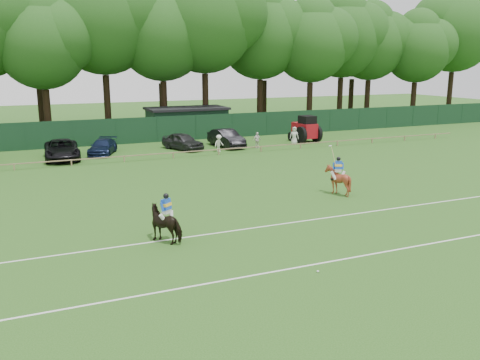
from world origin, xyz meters
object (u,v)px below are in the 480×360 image
horse_chestnut (338,180)px  spectator_right (294,136)px  hatch_grey (183,141)px  sedan_navy (103,147)px  estate_black (226,138)px  utility_shed (187,121)px  horse_dark (167,223)px  spectator_left (219,143)px  suv_black (62,150)px  spectator_mid (257,140)px  tractor (305,129)px  polo_ball (318,271)px

horse_chestnut → spectator_right: size_ratio=1.01×
horse_chestnut → hatch_grey: horse_chestnut is taller
sedan_navy → estate_black: (11.17, -0.55, 0.17)m
sedan_navy → utility_shed: 12.77m
horse_dark → spectator_left: size_ratio=1.27×
utility_shed → suv_black: bearing=-146.3°
horse_dark → spectator_left: horse_dark is taller
estate_black → hatch_grey: bearing=173.0°
spectator_left → horse_chestnut: bearing=-107.4°
spectator_left → spectator_mid: bearing=-15.9°
sedan_navy → tractor: tractor is taller
suv_black → polo_ball: 28.63m
spectator_mid → spectator_left: bearing=177.7°
spectator_left → tractor: 10.06m
estate_black → spectator_mid: (2.31, -1.78, -0.07)m
spectator_left → tractor: bearing=-10.6°
spectator_right → utility_shed: size_ratio=0.20×
horse_dark → utility_shed: 32.90m
suv_black → estate_black: size_ratio=1.16×
polo_ball → spectator_left: bearing=76.9°
polo_ball → spectator_mid: bearing=69.4°
sedan_navy → spectator_left: bearing=6.7°
spectator_left → estate_black: bearing=32.6°
sedan_navy → utility_shed: utility_shed is taller
hatch_grey → polo_ball: hatch_grey is taller
hatch_grey → tractor: tractor is taller
horse_chestnut → spectator_mid: size_ratio=1.17×
spectator_mid → sedan_navy: bearing=162.4°
horse_chestnut → sedan_navy: (-10.77, 19.32, -0.22)m
horse_dark → spectator_right: bearing=-167.7°
horse_dark → spectator_mid: bearing=-161.2°
suv_black → spectator_left: size_ratio=3.85×
suv_black → utility_shed: size_ratio=0.68×
utility_shed → spectator_right: bearing=-51.7°
estate_black → spectator_right: (6.49, -1.26, 0.04)m
sedan_navy → spectator_right: bearing=16.5°
horse_chestnut → suv_black: size_ratio=0.30×
sedan_navy → spectator_right: spectator_right is taller
spectator_mid → polo_ball: (-9.97, -26.53, -0.69)m
spectator_mid → utility_shed: size_ratio=0.18×
horse_chestnut → hatch_grey: 19.28m
hatch_grey → spectator_mid: bearing=-38.5°
spectator_mid → estate_black: bearing=134.6°
horse_dark → horse_chestnut: 12.15m
spectator_right → suv_black: bearing=-152.3°
hatch_grey → estate_black: (4.17, -0.13, 0.06)m
suv_black → hatch_grey: bearing=6.0°
sedan_navy → spectator_left: spectator_left is taller
suv_black → hatch_grey: size_ratio=1.29×
suv_black → spectator_mid: suv_black is taller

